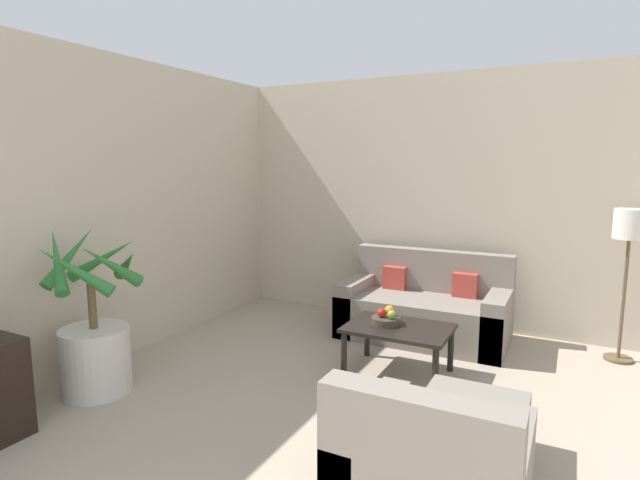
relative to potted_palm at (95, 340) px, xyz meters
The scene contains 11 objects.
wall_back 4.06m from the potted_palm, 47.72° to the left, with size 7.75×0.06×2.70m.
wall_left 1.04m from the potted_palm, behind, with size 0.06×7.48×2.70m.
potted_palm is the anchor object (origin of this frame).
sofa_loveseat 3.04m from the potted_palm, 51.00° to the left, with size 1.63×0.81×0.86m.
floor_lamp 4.52m from the potted_palm, 35.30° to the left, with size 0.27×0.27×1.37m.
coffee_table 2.41m from the potted_palm, 35.19° to the left, with size 0.85×0.61×0.41m.
fruit_bowl 2.32m from the potted_palm, 37.25° to the left, with size 0.25×0.25×0.06m.
apple_red 2.29m from the potted_palm, 37.49° to the left, with size 0.08×0.08×0.08m.
apple_green 2.36m from the potted_palm, 35.83° to the left, with size 0.08×0.08×0.08m.
orange_fruit 2.37m from the potted_palm, 38.38° to the left, with size 0.09×0.09×0.09m.
ottoman 2.80m from the potted_palm, ahead, with size 0.60×0.48×0.35m.
Camera 1 is at (0.55, 0.52, 1.75)m, focal length 28.00 mm.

